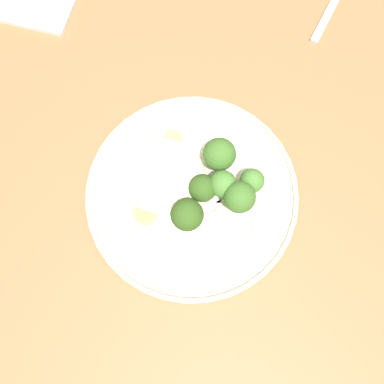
% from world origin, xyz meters
% --- Properties ---
extents(ground, '(6.00, 6.00, 0.00)m').
position_xyz_m(ground, '(0.00, 0.00, 0.00)').
color(ground, '#47423D').
extents(wooden_dining_table, '(1.40, 1.00, 0.74)m').
position_xyz_m(wooden_dining_table, '(0.00, 0.00, 0.66)').
color(wooden_dining_table, brown).
rests_on(wooden_dining_table, ground).
extents(dinner_plate, '(0.29, 0.29, 0.02)m').
position_xyz_m(dinner_plate, '(0.02, 0.02, 0.75)').
color(dinner_plate, beige).
rests_on(dinner_plate, wooden_dining_table).
extents(noodle_bed, '(0.12, 0.11, 0.04)m').
position_xyz_m(noodle_bed, '(0.07, 0.01, 0.77)').
color(noodle_bed, beige).
rests_on(noodle_bed, dinner_plate).
extents(seared_scallop_left_edge, '(0.03, 0.03, 0.02)m').
position_xyz_m(seared_scallop_left_edge, '(0.07, 0.01, 0.76)').
color(seared_scallop_left_edge, '#E5C689').
rests_on(seared_scallop_left_edge, dinner_plate).
extents(seared_scallop_tilted_round, '(0.03, 0.03, 0.02)m').
position_xyz_m(seared_scallop_tilted_round, '(0.07, -0.04, 0.76)').
color(seared_scallop_tilted_round, '#E5C689').
rests_on(seared_scallop_tilted_round, dinner_plate).
extents(seared_scallop_tiny_bay, '(0.03, 0.03, 0.02)m').
position_xyz_m(seared_scallop_tiny_bay, '(0.09, 0.01, 0.76)').
color(seared_scallop_tiny_bay, '#DBB77A').
rests_on(seared_scallop_tiny_bay, dinner_plate).
extents(seared_scallop_on_noodles, '(0.02, 0.02, 0.02)m').
position_xyz_m(seared_scallop_on_noodles, '(0.03, 0.01, 0.76)').
color(seared_scallop_on_noodles, beige).
rests_on(seared_scallop_on_noodles, dinner_plate).
extents(seared_scallop_right_edge, '(0.03, 0.03, 0.01)m').
position_xyz_m(seared_scallop_right_edge, '(0.08, 0.07, 0.76)').
color(seared_scallop_right_edge, '#DBB77A').
rests_on(seared_scallop_right_edge, dinner_plate).
extents(broccoli_floret_front_edge, '(0.04, 0.04, 0.06)m').
position_xyz_m(broccoli_floret_front_edge, '(-0.00, -0.03, 0.79)').
color(broccoli_floret_front_edge, '#89A356').
rests_on(broccoli_floret_front_edge, dinner_plate).
extents(broccoli_floret_near_rim, '(0.04, 0.04, 0.06)m').
position_xyz_m(broccoli_floret_near_rim, '(0.02, 0.06, 0.79)').
color(broccoli_floret_near_rim, '#7A994C').
rests_on(broccoli_floret_near_rim, dinner_plate).
extents(broccoli_floret_center_pile, '(0.04, 0.04, 0.05)m').
position_xyz_m(broccoli_floret_center_pile, '(0.01, 0.02, 0.78)').
color(broccoli_floret_center_pile, '#7A994C').
rests_on(broccoli_floret_center_pile, dinner_plate).
extents(broccoli_floret_beside_noodles, '(0.04, 0.04, 0.05)m').
position_xyz_m(broccoli_floret_beside_noodles, '(-0.01, 0.01, 0.79)').
color(broccoli_floret_beside_noodles, '#89A356').
rests_on(broccoli_floret_beside_noodles, dinner_plate).
extents(broccoli_floret_right_tilted, '(0.04, 0.04, 0.06)m').
position_xyz_m(broccoli_floret_right_tilted, '(-0.04, 0.02, 0.79)').
color(broccoli_floret_right_tilted, '#89A356').
rests_on(broccoli_floret_right_tilted, dinner_plate).
extents(broccoli_floret_split_head, '(0.03, 0.03, 0.04)m').
position_xyz_m(broccoli_floret_split_head, '(-0.05, -0.01, 0.78)').
color(broccoli_floret_split_head, '#7A994C').
rests_on(broccoli_floret_split_head, dinner_plate).
extents(onion_sliver_short_strip, '(0.04, 0.04, 0.00)m').
position_xyz_m(onion_sliver_short_strip, '(-0.03, 0.02, 0.75)').
color(onion_sliver_short_strip, silver).
rests_on(onion_sliver_short_strip, dinner_plate).
extents(onion_sliver_pale_crescent, '(0.02, 0.04, 0.00)m').
position_xyz_m(onion_sliver_pale_crescent, '(-0.07, 0.05, 0.75)').
color(onion_sliver_pale_crescent, silver).
rests_on(onion_sliver_pale_crescent, dinner_plate).
extents(onion_sliver_long_sliver, '(0.03, 0.04, 0.00)m').
position_xyz_m(onion_sliver_long_sliver, '(-0.02, 0.04, 0.75)').
color(onion_sliver_long_sliver, silver).
rests_on(onion_sliver_long_sliver, dinner_plate).
extents(onion_sliver_curled_piece, '(0.05, 0.01, 0.00)m').
position_xyz_m(onion_sliver_curled_piece, '(0.01, 0.03, 0.75)').
color(onion_sliver_curled_piece, silver).
rests_on(onion_sliver_curled_piece, dinner_plate).
extents(folded_napkin, '(0.15, 0.09, 0.01)m').
position_xyz_m(folded_napkin, '(0.36, -0.21, 0.74)').
color(folded_napkin, silver).
rests_on(folded_napkin, wooden_dining_table).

